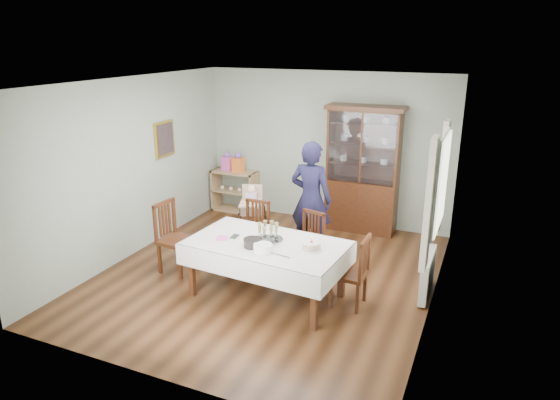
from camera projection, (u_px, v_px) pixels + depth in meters
The scene contains 25 objects.
floor at pixel (268, 275), 7.14m from camera, with size 5.00×5.00×0.00m, color #593319.
room_shell at pixel (282, 151), 7.07m from camera, with size 5.00×5.00×5.00m.
dining_table at pixel (267, 269), 6.44m from camera, with size 2.08×1.30×0.76m.
china_cabinet at pixel (363, 168), 8.48m from camera, with size 1.30×0.48×2.18m.
sideboard at pixel (235, 191), 9.67m from camera, with size 0.90×0.38×0.80m.
picture_frame at pixel (164, 139), 8.17m from camera, with size 0.04×0.48×0.58m, color gold.
window at pixel (442, 183), 6.08m from camera, with size 0.04×1.02×1.22m, color white.
curtain_left at pixel (429, 205), 5.59m from camera, with size 0.07×0.30×1.55m, color silver.
curtain_right at pixel (442, 178), 6.67m from camera, with size 0.07×0.30×1.55m, color silver.
radiator at pixel (427, 274), 6.49m from camera, with size 0.10×0.80×0.55m, color white.
chair_far_left at pixel (254, 244), 7.53m from camera, with size 0.41×0.41×0.91m.
chair_far_right at pixel (307, 255), 7.17m from camera, with size 0.49×0.49×0.88m.
chair_end_left at pixel (177, 251), 7.19m from camera, with size 0.50×0.50×1.03m.
chair_end_right at pixel (350, 285), 6.26m from camera, with size 0.43×0.43×0.93m.
woman at pixel (311, 200), 7.54m from camera, with size 0.66×0.43×1.80m, color black.
high_chair at pixel (252, 221), 8.12m from camera, with size 0.57×0.57×1.00m.
champagne_tray at pixel (268, 235), 6.37m from camera, with size 0.38×0.38×0.23m.
birthday_cake at pixel (311, 246), 6.10m from camera, with size 0.26×0.26×0.18m.
plate_stack_dark at pixel (252, 243), 6.19m from camera, with size 0.22×0.22×0.11m, color black.
plate_stack_white at pixel (263, 248), 6.03m from camera, with size 0.23×0.23×0.10m, color white.
napkin_stack at pixel (222, 238), 6.44m from camera, with size 0.13×0.13×0.02m, color #E654B9.
cutlery at pixel (232, 236), 6.51m from camera, with size 0.12×0.17×0.01m, color silver, non-canonical shape.
cake_knife at pixel (279, 255), 5.95m from camera, with size 0.31×0.03×0.01m, color silver.
gift_bag_pink at pixel (227, 162), 9.53m from camera, with size 0.21×0.15×0.37m.
gift_bag_orange at pixel (238, 163), 9.44m from camera, with size 0.21×0.16×0.38m.
Camera 1 is at (2.74, -5.85, 3.25)m, focal length 32.00 mm.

